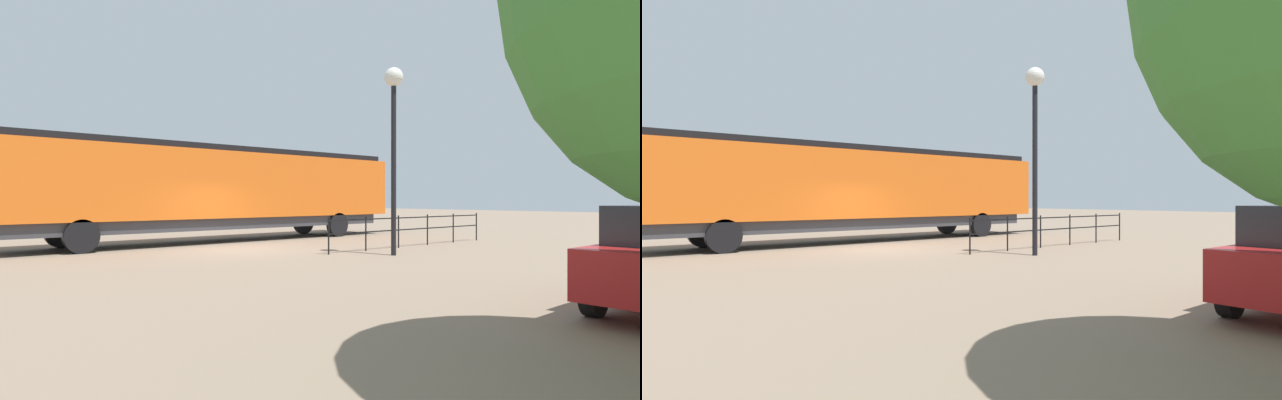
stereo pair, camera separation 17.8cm
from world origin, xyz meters
The scene contains 4 objects.
ground_plane centered at (0.00, 0.00, 0.00)m, with size 120.00×120.00×0.00m, color #84705B.
locomotive centered at (-3.52, 1.54, 2.19)m, with size 2.81×17.37×3.86m.
lamp_post centered at (4.56, 2.72, 4.38)m, with size 0.59×0.59×5.82m.
platform_fence centered at (3.10, 5.49, 0.74)m, with size 0.05×8.40×1.16m.
Camera 1 is at (14.86, -9.12, 1.76)m, focal length 28.15 mm.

